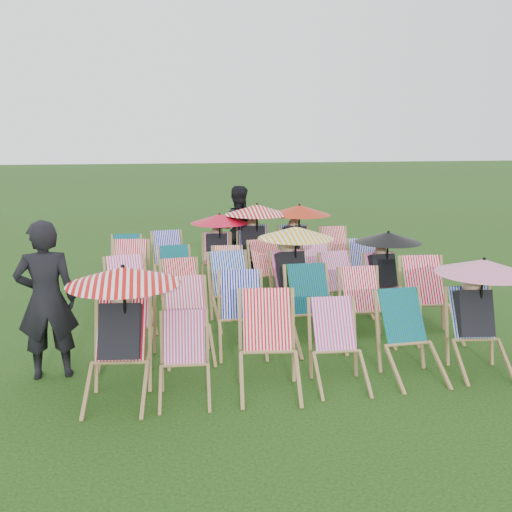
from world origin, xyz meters
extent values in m
plane|color=#0F330B|center=(0.00, 0.00, 0.00)|extent=(100.00, 100.00, 0.00)
cube|color=red|center=(-1.91, -1.99, 0.67)|extent=(0.55, 0.44, 0.60)
cube|color=black|center=(-1.92, -2.04, 0.67)|extent=(0.48, 0.49, 0.63)
sphere|color=tan|center=(-1.90, -1.93, 1.00)|extent=(0.22, 0.22, 0.22)
cylinder|color=black|center=(-1.86, -2.09, 0.95)|extent=(0.03, 0.03, 0.74)
cone|color=red|center=(-1.86, -2.09, 1.28)|extent=(1.16, 1.16, 0.18)
cube|color=#D32A7A|center=(-1.26, -2.08, 0.58)|extent=(0.46, 0.35, 0.52)
cube|color=red|center=(-0.35, -2.02, 0.70)|extent=(0.57, 0.45, 0.63)
cube|color=#E52D9E|center=(0.41, -2.05, 0.61)|extent=(0.48, 0.37, 0.55)
cube|color=#0A7237|center=(1.25, -2.00, 0.64)|extent=(0.50, 0.37, 0.58)
cube|color=#0731A4|center=(2.12, -2.01, 0.63)|extent=(0.52, 0.41, 0.57)
cube|color=black|center=(2.11, -2.05, 0.63)|extent=(0.45, 0.46, 0.59)
sphere|color=tan|center=(2.12, -1.96, 0.94)|extent=(0.21, 0.21, 0.21)
cylinder|color=black|center=(2.16, -2.10, 0.89)|extent=(0.03, 0.03, 0.69)
cone|color=pink|center=(2.16, -2.10, 1.21)|extent=(1.09, 1.09, 0.17)
cube|color=#E62E7B|center=(-1.84, -0.88, 0.65)|extent=(0.55, 0.44, 0.59)
cube|color=#CC2863|center=(-1.18, -0.93, 0.64)|extent=(0.50, 0.37, 0.57)
cube|color=#070F9A|center=(-0.45, -0.83, 0.66)|extent=(0.53, 0.41, 0.59)
cube|color=#0A7026|center=(0.46, -0.83, 0.69)|extent=(0.53, 0.39, 0.62)
cube|color=red|center=(1.20, -0.79, 0.64)|extent=(0.50, 0.38, 0.57)
cube|color=red|center=(2.14, -0.75, 0.71)|extent=(0.57, 0.44, 0.64)
cube|color=#EF2F94|center=(-1.94, 0.30, 0.67)|extent=(0.56, 0.45, 0.60)
cube|color=red|center=(-1.17, 0.24, 0.63)|extent=(0.51, 0.40, 0.57)
cube|color=#082AAE|center=(-0.45, 0.27, 0.68)|extent=(0.55, 0.42, 0.61)
cube|color=#F83199|center=(0.49, 0.35, 0.66)|extent=(0.53, 0.41, 0.59)
cube|color=black|center=(0.50, 0.30, 0.66)|extent=(0.45, 0.46, 0.62)
sphere|color=tan|center=(0.49, 0.41, 0.98)|extent=(0.22, 0.22, 0.22)
cylinder|color=black|center=(0.56, 0.27, 0.93)|extent=(0.03, 0.03, 0.73)
cone|color=#E8A40C|center=(0.56, 0.27, 1.26)|extent=(1.14, 1.14, 0.18)
cube|color=#E22D9A|center=(1.27, 0.34, 0.63)|extent=(0.52, 0.42, 0.56)
cube|color=#FF33AA|center=(1.98, 0.35, 0.60)|extent=(0.45, 0.33, 0.54)
cube|color=black|center=(1.98, 0.31, 0.60)|extent=(0.38, 0.39, 0.56)
sphere|color=tan|center=(1.98, 0.40, 0.89)|extent=(0.20, 0.20, 0.20)
cylinder|color=black|center=(2.03, 0.27, 0.84)|extent=(0.03, 0.03, 0.66)
cone|color=black|center=(2.03, 0.27, 1.14)|extent=(1.03, 1.03, 0.16)
cube|color=red|center=(-1.92, 1.52, 0.69)|extent=(0.56, 0.45, 0.61)
cube|color=#096527|center=(-1.19, 1.46, 0.61)|extent=(0.49, 0.39, 0.55)
cube|color=red|center=(-0.32, 1.41, 0.59)|extent=(0.48, 0.37, 0.53)
cube|color=red|center=(0.34, 1.41, 0.65)|extent=(0.54, 0.43, 0.58)
cube|color=#CF297F|center=(1.22, 1.42, 0.57)|extent=(0.49, 0.40, 0.52)
cube|color=#06078D|center=(2.11, 1.47, 0.61)|extent=(0.50, 0.39, 0.55)
cube|color=#096833|center=(-2.03, 2.61, 0.62)|extent=(0.51, 0.40, 0.56)
cube|color=#0B08AD|center=(-1.27, 2.63, 0.65)|extent=(0.53, 0.41, 0.58)
cube|color=#FA3268|center=(-0.37, 2.52, 0.62)|extent=(0.51, 0.40, 0.56)
cube|color=black|center=(-0.37, 2.47, 0.62)|extent=(0.44, 0.45, 0.58)
sphere|color=tan|center=(-0.36, 2.57, 0.92)|extent=(0.20, 0.20, 0.20)
cylinder|color=black|center=(-0.32, 2.43, 0.88)|extent=(0.03, 0.03, 0.68)
cone|color=red|center=(-0.32, 2.43, 1.19)|extent=(1.07, 1.07, 0.17)
cube|color=#0A08AF|center=(0.33, 2.58, 0.70)|extent=(0.56, 0.44, 0.62)
cube|color=black|center=(0.33, 2.53, 0.69)|extent=(0.48, 0.50, 0.65)
sphere|color=tan|center=(0.34, 2.64, 1.04)|extent=(0.23, 0.23, 0.23)
cylinder|color=black|center=(0.39, 2.48, 0.98)|extent=(0.03, 0.03, 0.77)
cone|color=red|center=(0.39, 2.48, 1.33)|extent=(1.20, 1.20, 0.19)
cube|color=#072493|center=(1.14, 2.56, 0.68)|extent=(0.52, 0.39, 0.61)
cube|color=black|center=(1.13, 2.50, 0.68)|extent=(0.44, 0.45, 0.64)
sphere|color=tan|center=(1.14, 2.61, 1.02)|extent=(0.23, 0.23, 0.23)
cylinder|color=black|center=(1.20, 2.46, 0.97)|extent=(0.03, 0.03, 0.75)
cone|color=#AC2109|center=(1.20, 2.46, 1.31)|extent=(1.18, 1.18, 0.18)
cube|color=red|center=(1.97, 2.66, 0.64)|extent=(0.48, 0.36, 0.57)
imported|color=black|center=(-2.73, -1.49, 0.90)|extent=(0.69, 0.48, 1.80)
imported|color=black|center=(0.14, 3.30, 0.86)|extent=(0.91, 0.75, 1.71)
camera|label=1|loc=(-1.57, -7.87, 2.67)|focal=40.00mm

